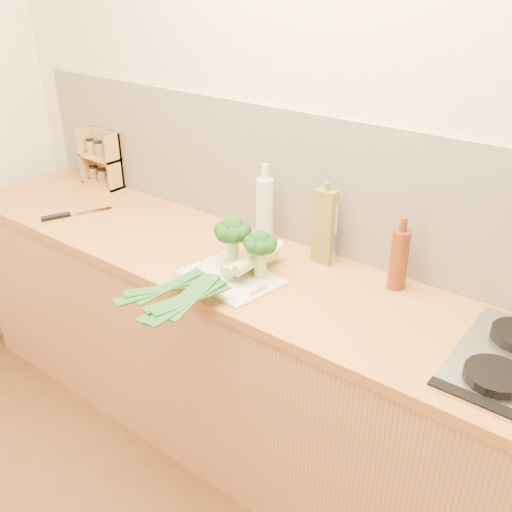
% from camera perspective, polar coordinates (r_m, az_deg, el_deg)
% --- Properties ---
extents(room_shell, '(3.50, 3.50, 3.50)m').
position_cam_1_polar(room_shell, '(2.24, 5.66, 7.24)').
color(room_shell, beige).
rests_on(room_shell, ground).
extents(counter, '(3.20, 0.62, 0.90)m').
position_cam_1_polar(counter, '(2.39, 1.03, -11.16)').
color(counter, tan).
rests_on(counter, ground).
extents(chopping_board, '(0.38, 0.31, 0.01)m').
position_cam_1_polar(chopping_board, '(2.09, -2.49, -2.16)').
color(chopping_board, beige).
rests_on(chopping_board, counter).
extents(broccoli_left, '(0.14, 0.14, 0.19)m').
position_cam_1_polar(broccoli_left, '(2.13, -2.35, 2.47)').
color(broccoli_left, '#B3CC77').
rests_on(broccoli_left, chopping_board).
extents(broccoli_right, '(0.12, 0.12, 0.18)m').
position_cam_1_polar(broccoli_right, '(2.04, 0.44, 1.09)').
color(broccoli_right, '#B3CC77').
rests_on(broccoli_right, chopping_board).
extents(leek_front, '(0.27, 0.64, 0.04)m').
position_cam_1_polar(leek_front, '(2.08, -3.51, -1.54)').
color(leek_front, white).
rests_on(leek_front, chopping_board).
extents(leek_mid, '(0.10, 0.64, 0.04)m').
position_cam_1_polar(leek_mid, '(2.02, -3.18, -1.90)').
color(leek_mid, white).
rests_on(leek_mid, chopping_board).
extents(leek_back, '(0.10, 0.69, 0.04)m').
position_cam_1_polar(leek_back, '(2.00, -1.95, -1.54)').
color(leek_back, white).
rests_on(leek_back, chopping_board).
extents(chefs_knife, '(0.15, 0.31, 0.02)m').
position_cam_1_polar(chefs_knife, '(2.74, -18.58, 3.89)').
color(chefs_knife, silver).
rests_on(chefs_knife, counter).
extents(spice_rack, '(0.24, 0.09, 0.28)m').
position_cam_1_polar(spice_rack, '(3.06, -15.08, 9.08)').
color(spice_rack, tan).
rests_on(spice_rack, counter).
extents(oil_tin, '(0.08, 0.05, 0.32)m').
position_cam_1_polar(oil_tin, '(2.17, 6.90, 2.98)').
color(oil_tin, olive).
rests_on(oil_tin, counter).
extents(glass_bottle, '(0.07, 0.07, 0.34)m').
position_cam_1_polar(glass_bottle, '(2.31, 0.85, 4.61)').
color(glass_bottle, silver).
rests_on(glass_bottle, counter).
extents(amber_bottle, '(0.06, 0.06, 0.27)m').
position_cam_1_polar(amber_bottle, '(2.05, 14.11, -0.25)').
color(amber_bottle, '#652B13').
rests_on(amber_bottle, counter).
extents(water_bottle, '(0.08, 0.08, 0.28)m').
position_cam_1_polar(water_bottle, '(2.19, 7.10, 2.29)').
color(water_bottle, silver).
rests_on(water_bottle, counter).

